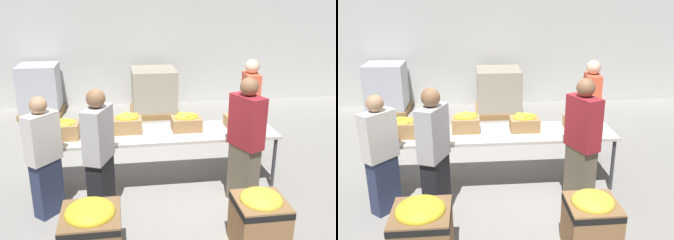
% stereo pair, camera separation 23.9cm
% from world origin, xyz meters
% --- Properties ---
extents(ground_plane, '(30.00, 30.00, 0.00)m').
position_xyz_m(ground_plane, '(0.00, 0.00, 0.00)').
color(ground_plane, gray).
extents(wall_back, '(16.00, 0.08, 4.00)m').
position_xyz_m(wall_back, '(0.00, 4.15, 2.00)').
color(wall_back, silver).
rests_on(wall_back, ground_plane).
extents(sorting_table, '(3.32, 0.77, 0.80)m').
position_xyz_m(sorting_table, '(0.00, 0.00, 0.75)').
color(sorting_table, beige).
rests_on(sorting_table, ground_plane).
extents(banana_box_0, '(0.44, 0.35, 0.28)m').
position_xyz_m(banana_box_0, '(-1.30, -0.01, 0.93)').
color(banana_box_0, '#A37A4C').
rests_on(banana_box_0, sorting_table).
extents(banana_box_1, '(0.38, 0.31, 0.28)m').
position_xyz_m(banana_box_1, '(-0.42, 0.09, 0.93)').
color(banana_box_1, '#A37A4C').
rests_on(banana_box_1, sorting_table).
extents(banana_box_2, '(0.41, 0.30, 0.26)m').
position_xyz_m(banana_box_2, '(0.41, 0.05, 0.92)').
color(banana_box_2, '#A37A4C').
rests_on(banana_box_2, sorting_table).
extents(banana_box_3, '(0.39, 0.31, 0.23)m').
position_xyz_m(banana_box_3, '(1.19, 0.07, 0.90)').
color(banana_box_3, tan).
rests_on(banana_box_3, sorting_table).
extents(volunteer_0, '(0.39, 0.51, 1.69)m').
position_xyz_m(volunteer_0, '(1.04, -0.65, 0.84)').
color(volunteer_0, '#6B604C').
rests_on(volunteer_0, ground_plane).
extents(volunteer_1, '(0.28, 0.47, 1.67)m').
position_xyz_m(volunteer_1, '(1.57, 0.70, 0.83)').
color(volunteer_1, black).
rests_on(volunteer_1, ground_plane).
extents(volunteer_2, '(0.37, 0.49, 1.64)m').
position_xyz_m(volunteer_2, '(-0.79, -0.74, 0.82)').
color(volunteer_2, black).
rests_on(volunteer_2, ground_plane).
extents(volunteer_3, '(0.43, 0.45, 1.54)m').
position_xyz_m(volunteer_3, '(-1.45, -0.58, 0.76)').
color(volunteer_3, '#2D3856').
rests_on(volunteer_3, ground_plane).
extents(donation_bin_0, '(0.60, 0.60, 0.71)m').
position_xyz_m(donation_bin_0, '(-0.87, -1.59, 0.37)').
color(donation_bin_0, olive).
rests_on(donation_bin_0, ground_plane).
extents(donation_bin_1, '(0.53, 0.53, 0.69)m').
position_xyz_m(donation_bin_1, '(0.90, -1.59, 0.37)').
color(donation_bin_1, olive).
rests_on(donation_bin_1, ground_plane).
extents(pallet_stack_0, '(1.05, 1.05, 1.03)m').
position_xyz_m(pallet_stack_0, '(0.28, 3.30, 0.51)').
color(pallet_stack_0, olive).
rests_on(pallet_stack_0, ground_plane).
extents(pallet_stack_1, '(0.92, 0.92, 1.15)m').
position_xyz_m(pallet_stack_1, '(-2.25, 3.57, 0.56)').
color(pallet_stack_1, olive).
rests_on(pallet_stack_1, ground_plane).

